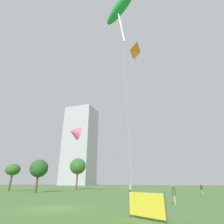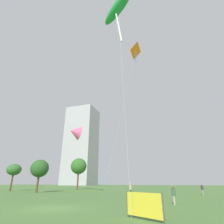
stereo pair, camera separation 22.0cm
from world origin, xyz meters
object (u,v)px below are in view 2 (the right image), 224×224
object	(u,v)px
park_tree_2	(14,170)
distant_highrise_0	(81,145)
park_tree_1	(40,169)
event_banner	(144,205)
person_standing_2	(131,189)
kite_flying_1	(135,52)
person_standing_1	(202,189)
kite_flying_2	(75,132)
person_standing_0	(174,194)
park_tree_0	(79,166)
kite_flying_3	(118,7)

from	to	relation	value
park_tree_2	distant_highrise_0	size ratio (longest dim) A/B	0.11
park_tree_1	event_banner	distance (m)	33.30
event_banner	distant_highrise_0	bearing A→B (deg)	120.41
person_standing_2	kite_flying_1	size ratio (longest dim) A/B	0.06
person_standing_1	kite_flying_1	distance (m)	31.65
person_standing_1	distant_highrise_0	bearing A→B (deg)	-133.72
kite_flying_2	park_tree_2	distance (m)	19.33
person_standing_0	park_tree_0	xyz separation A→B (m)	(-27.36, 30.55, 5.60)
park_tree_1	kite_flying_1	bearing A→B (deg)	4.00
distant_highrise_0	person_standing_0	bearing A→B (deg)	-57.39
person_standing_0	distant_highrise_0	world-z (taller)	distant_highrise_0
person_standing_0	kite_flying_2	bearing A→B (deg)	-118.59
park_tree_1	person_standing_2	bearing A→B (deg)	-8.19
person_standing_2	event_banner	world-z (taller)	person_standing_2
park_tree_0	event_banner	size ratio (longest dim) A/B	3.87
person_standing_2	park_tree_1	bearing A→B (deg)	86.53
person_standing_0	kite_flying_3	xyz separation A→B (m)	(-1.84, -11.37, 11.64)
park_tree_0	park_tree_1	distance (m)	17.59
distant_highrise_0	event_banner	world-z (taller)	distant_highrise_0
kite_flying_2	distant_highrise_0	size ratio (longest dim) A/B	0.24
kite_flying_1	person_standing_0	bearing A→B (deg)	-70.39
person_standing_2	person_standing_0	bearing A→B (deg)	-142.41
kite_flying_1	person_standing_1	bearing A→B (deg)	5.94
park_tree_1	distant_highrise_0	size ratio (longest dim) A/B	0.11
kite_flying_3	park_tree_0	bearing A→B (deg)	121.33
kite_flying_2	park_tree_0	distance (m)	18.23
person_standing_1	person_standing_2	world-z (taller)	person_standing_2
person_standing_2	park_tree_0	size ratio (longest dim) A/B	0.20
person_standing_2	event_banner	size ratio (longest dim) A/B	0.79
kite_flying_2	park_tree_0	bearing A→B (deg)	114.64
person_standing_0	park_tree_0	distance (m)	41.39
person_standing_2	park_tree_2	bearing A→B (deg)	82.93
kite_flying_3	event_banner	size ratio (longest dim) A/B	5.78
kite_flying_2	park_tree_1	distance (m)	10.60
person_standing_0	event_banner	xyz separation A→B (m)	(-1.52, -8.05, -0.17)
person_standing_2	park_tree_0	xyz separation A→B (m)	(-20.82, 20.43, 5.48)
person_standing_2	event_banner	bearing A→B (deg)	-159.85
park_tree_1	event_banner	world-z (taller)	park_tree_1
person_standing_0	park_tree_1	distance (m)	30.20
kite_flying_3	event_banner	distance (m)	12.27
kite_flying_3	person_standing_1	bearing A→B (deg)	77.21
person_standing_0	kite_flying_3	world-z (taller)	kite_flying_3
kite_flying_2	park_tree_1	xyz separation A→B (m)	(-6.76, -1.88, -7.94)
distant_highrise_0	kite_flying_2	bearing A→B (deg)	-62.37
person_standing_0	person_standing_2	bearing A→B (deg)	-139.23
person_standing_0	distant_highrise_0	distance (m)	128.49
park_tree_2	event_banner	size ratio (longest dim) A/B	2.74
kite_flying_3	distant_highrise_0	world-z (taller)	distant_highrise_0
kite_flying_1	park_tree_1	world-z (taller)	kite_flying_1
person_standing_0	person_standing_1	xyz separation A→B (m)	(4.28, 15.57, 0.02)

